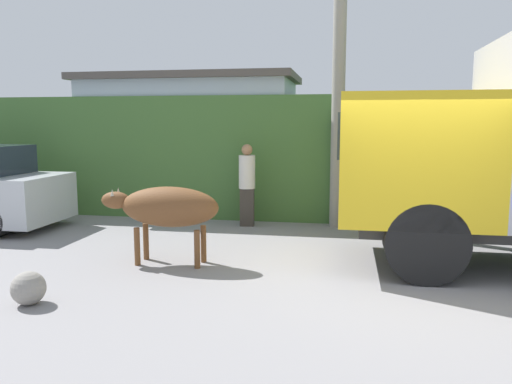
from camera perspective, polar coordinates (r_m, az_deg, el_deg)
The scene contains 7 objects.
ground_plane at distance 7.22m, azimuth 17.40°, elevation -10.21°, with size 60.00×60.00×0.00m, color gray.
hillside_embankment at distance 14.22m, azimuth 14.05°, elevation 4.46°, with size 32.00×6.58×2.81m.
building_backdrop at distance 12.74m, azimuth -7.43°, elevation 5.57°, with size 5.32×2.70×3.36m.
brown_cow at distance 7.88m, azimuth -10.15°, elevation -1.76°, with size 1.91×0.63×1.22m.
pedestrian_on_hill at distance 10.63m, azimuth -1.03°, elevation 1.23°, with size 0.38×0.38×1.76m.
utility_pole at distance 10.67m, azimuth 9.43°, elevation 12.36°, with size 0.90×0.27×5.90m.
roadside_rock at distance 6.77m, azimuth -24.57°, elevation -9.96°, with size 0.41×0.41×0.41m.
Camera 1 is at (-0.92, -6.82, 2.20)m, focal length 35.00 mm.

